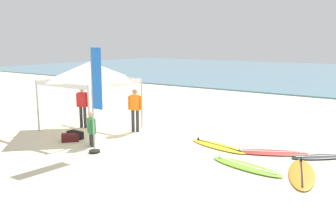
% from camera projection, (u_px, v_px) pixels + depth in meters
% --- Properties ---
extents(ground_plane, '(80.00, 80.00, 0.00)m').
position_uv_depth(ground_plane, '(138.00, 146.00, 12.69)').
color(ground_plane, beige).
extents(sea, '(80.00, 36.00, 0.10)m').
position_uv_depth(sea, '(336.00, 74.00, 39.13)').
color(sea, '#568499').
rests_on(sea, ground).
extents(canopy_tent, '(3.02, 3.02, 2.75)m').
position_uv_depth(canopy_tent, '(90.00, 71.00, 14.58)').
color(canopy_tent, '#B7B7BC').
rests_on(canopy_tent, ground).
extents(surfboard_red, '(2.39, 1.68, 0.19)m').
position_uv_depth(surfboard_red, '(270.00, 152.00, 11.84)').
color(surfboard_red, red).
rests_on(surfboard_red, ground).
extents(surfboard_yellow, '(2.38, 1.15, 0.19)m').
position_uv_depth(surfboard_yellow, '(218.00, 146.00, 12.56)').
color(surfboard_yellow, yellow).
rests_on(surfboard_yellow, ground).
extents(surfboard_black, '(1.68, 1.58, 0.19)m').
position_uv_depth(surfboard_black, '(320.00, 157.00, 11.39)').
color(surfboard_black, black).
rests_on(surfboard_black, ground).
extents(surfboard_orange, '(1.36, 2.59, 0.19)m').
position_uv_depth(surfboard_orange, '(302.00, 174.00, 9.96)').
color(surfboard_orange, orange).
rests_on(surfboard_orange, ground).
extents(surfboard_lime, '(2.41, 1.11, 0.19)m').
position_uv_depth(surfboard_lime, '(246.00, 166.00, 10.54)').
color(surfboard_lime, '#7AD12D').
rests_on(surfboard_lime, ground).
extents(person_orange, '(0.49, 0.37, 1.71)m').
position_uv_depth(person_orange, '(135.00, 107.00, 14.51)').
color(person_orange, '#2D2D33').
rests_on(person_orange, ground).
extents(person_red, '(0.52, 0.33, 1.71)m').
position_uv_depth(person_red, '(82.00, 104.00, 15.20)').
color(person_red, '#2D2D33').
rests_on(person_red, ground).
extents(person_green, '(0.49, 0.37, 1.20)m').
position_uv_depth(person_green, '(92.00, 127.00, 12.59)').
color(person_green, '#2D2D33').
rests_on(person_green, ground).
extents(banner_flag, '(0.60, 0.36, 3.40)m').
position_uv_depth(banner_flag, '(95.00, 105.00, 11.58)').
color(banner_flag, '#99999E').
rests_on(banner_flag, ground).
extents(gear_bag_near_tent, '(0.61, 0.34, 0.28)m').
position_uv_depth(gear_bag_near_tent, '(75.00, 135.00, 13.61)').
color(gear_bag_near_tent, black).
rests_on(gear_bag_near_tent, ground).
extents(gear_bag_by_pole, '(0.64, 0.66, 0.28)m').
position_uv_depth(gear_bag_by_pole, '(70.00, 138.00, 13.25)').
color(gear_bag_by_pole, '#4C1919').
rests_on(gear_bag_by_pole, ground).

